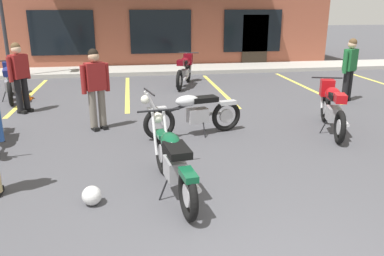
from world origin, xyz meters
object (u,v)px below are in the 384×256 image
(person_in_black_shirt, at_px, (19,74))
(person_near_building, at_px, (96,85))
(person_by_back_row, at_px, (350,66))
(motorcycle_foreground_classic, at_px, (173,162))
(motorcycle_silver_naked, at_px, (185,69))
(traffic_cone, at_px, (25,90))
(motorcycle_blue_standard, at_px, (193,113))
(motorcycle_black_cruiser, at_px, (9,80))
(motorcycle_red_sportbike, at_px, (332,105))
(helmet_on_pavement, at_px, (92,195))

(person_in_black_shirt, relative_size, person_near_building, 1.00)
(person_by_back_row, xyz_separation_m, person_near_building, (-6.44, -1.48, 0.00))
(motorcycle_foreground_classic, xyz_separation_m, motorcycle_silver_naked, (1.19, 7.38, 0.07))
(traffic_cone, bearing_deg, motorcycle_blue_standard, -42.41)
(motorcycle_foreground_classic, height_order, motorcycle_black_cruiser, same)
(person_by_back_row, relative_size, person_near_building, 1.00)
(motorcycle_foreground_classic, distance_m, person_in_black_shirt, 5.70)
(motorcycle_foreground_classic, relative_size, person_by_back_row, 1.26)
(motorcycle_silver_naked, height_order, person_by_back_row, person_by_back_row)
(motorcycle_blue_standard, bearing_deg, traffic_cone, 137.59)
(motorcycle_blue_standard, bearing_deg, motorcycle_silver_naked, 83.93)
(motorcycle_foreground_classic, height_order, motorcycle_red_sportbike, same)
(motorcycle_foreground_classic, relative_size, traffic_cone, 3.97)
(motorcycle_red_sportbike, bearing_deg, person_near_building, 170.47)
(motorcycle_foreground_classic, bearing_deg, person_by_back_row, 41.36)
(person_by_back_row, relative_size, helmet_on_pavement, 6.44)
(motorcycle_silver_naked, height_order, person_in_black_shirt, person_in_black_shirt)
(motorcycle_foreground_classic, height_order, traffic_cone, motorcycle_foreground_classic)
(motorcycle_black_cruiser, distance_m, person_near_building, 4.11)
(motorcycle_black_cruiser, xyz_separation_m, person_by_back_row, (9.03, -1.69, 0.42))
(motorcycle_black_cruiser, height_order, person_near_building, person_near_building)
(motorcycle_black_cruiser, bearing_deg, motorcycle_foreground_classic, -58.70)
(person_in_black_shirt, height_order, person_near_building, same)
(helmet_on_pavement, bearing_deg, person_near_building, 92.45)
(motorcycle_red_sportbike, distance_m, person_near_building, 4.87)
(motorcycle_black_cruiser, distance_m, motorcycle_silver_naked, 5.13)
(person_in_black_shirt, xyz_separation_m, person_by_back_row, (8.33, -0.16, 0.00))
(motorcycle_silver_naked, height_order, helmet_on_pavement, motorcycle_silver_naked)
(motorcycle_black_cruiser, bearing_deg, motorcycle_blue_standard, -40.82)
(person_by_back_row, height_order, person_near_building, same)
(motorcycle_silver_naked, relative_size, person_by_back_row, 1.22)
(motorcycle_silver_naked, xyz_separation_m, traffic_cone, (-4.61, -1.24, -0.27))
(motorcycle_silver_naked, xyz_separation_m, person_in_black_shirt, (-4.31, -2.63, 0.42))
(motorcycle_silver_naked, xyz_separation_m, motorcycle_blue_standard, (-0.53, -4.97, -0.07))
(person_by_back_row, bearing_deg, motorcycle_black_cruiser, 169.37)
(motorcycle_red_sportbike, height_order, motorcycle_black_cruiser, same)
(motorcycle_foreground_classic, distance_m, person_by_back_row, 6.96)
(traffic_cone, bearing_deg, motorcycle_red_sportbike, -28.81)
(motorcycle_black_cruiser, height_order, traffic_cone, motorcycle_black_cruiser)
(motorcycle_blue_standard, bearing_deg, motorcycle_red_sportbike, -2.11)
(person_near_building, distance_m, helmet_on_pavement, 3.40)
(motorcycle_blue_standard, relative_size, helmet_on_pavement, 8.00)
(person_in_black_shirt, relative_size, traffic_cone, 3.16)
(motorcycle_black_cruiser, xyz_separation_m, motorcycle_blue_standard, (4.48, -3.87, -0.07))
(motorcycle_foreground_classic, distance_m, motorcycle_blue_standard, 2.50)
(person_by_back_row, bearing_deg, helmet_on_pavement, -142.88)
(motorcycle_red_sportbike, xyz_separation_m, motorcycle_black_cruiser, (-7.37, 3.97, 0.00))
(person_near_building, relative_size, helmet_on_pavement, 6.44)
(motorcycle_silver_naked, bearing_deg, motorcycle_red_sportbike, -65.05)
(motorcycle_foreground_classic, relative_size, person_near_building, 1.26)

